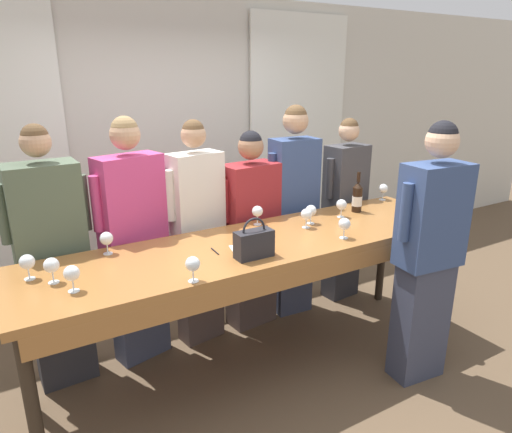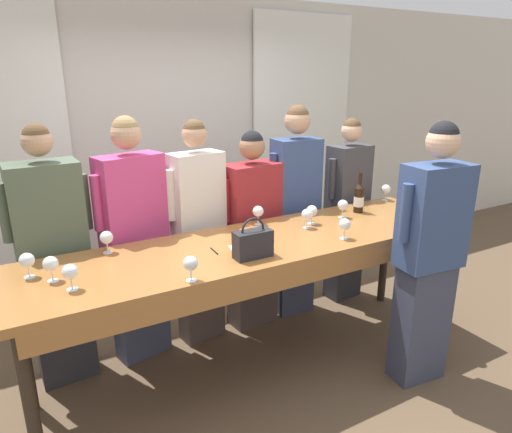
% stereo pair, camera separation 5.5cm
% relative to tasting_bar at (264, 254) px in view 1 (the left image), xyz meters
% --- Properties ---
extents(ground_plane, '(18.00, 18.00, 0.00)m').
position_rel_tasting_bar_xyz_m(ground_plane, '(0.00, 0.03, -0.91)').
color(ground_plane, brown).
extents(wall_back, '(12.00, 0.06, 2.80)m').
position_rel_tasting_bar_xyz_m(wall_back, '(0.00, 1.83, 0.49)').
color(wall_back, beige).
rests_on(wall_back, ground_plane).
extents(curtain_panel_right, '(1.24, 0.03, 2.69)m').
position_rel_tasting_bar_xyz_m(curtain_panel_right, '(1.53, 1.77, 0.43)').
color(curtain_panel_right, white).
rests_on(curtain_panel_right, ground_plane).
extents(tasting_bar, '(3.19, 0.81, 1.00)m').
position_rel_tasting_bar_xyz_m(tasting_bar, '(0.00, 0.00, 0.00)').
color(tasting_bar, '#9E6633').
rests_on(tasting_bar, ground_plane).
extents(wine_bottle, '(0.08, 0.08, 0.33)m').
position_rel_tasting_bar_xyz_m(wine_bottle, '(1.02, 0.21, 0.21)').
color(wine_bottle, black).
rests_on(wine_bottle, tasting_bar).
extents(handbag, '(0.24, 0.11, 0.26)m').
position_rel_tasting_bar_xyz_m(handbag, '(-0.19, -0.20, 0.18)').
color(handbag, '#232328').
rests_on(handbag, tasting_bar).
extents(wine_glass_front_left, '(0.08, 0.08, 0.15)m').
position_rel_tasting_bar_xyz_m(wine_glass_front_left, '(-1.42, 0.16, 0.19)').
color(wine_glass_front_left, white).
rests_on(wine_glass_front_left, tasting_bar).
extents(wine_glass_front_mid, '(0.08, 0.08, 0.15)m').
position_rel_tasting_bar_xyz_m(wine_glass_front_mid, '(1.25, -0.33, 0.19)').
color(wine_glass_front_mid, white).
rests_on(wine_glass_front_mid, tasting_bar).
extents(wine_glass_front_right, '(0.08, 0.08, 0.15)m').
position_rel_tasting_bar_xyz_m(wine_glass_front_right, '(-0.65, -0.32, 0.19)').
color(wine_glass_front_right, white).
rests_on(wine_glass_front_right, tasting_bar).
extents(wine_glass_center_left, '(0.08, 0.08, 0.15)m').
position_rel_tasting_bar_xyz_m(wine_glass_center_left, '(0.81, 0.16, 0.19)').
color(wine_glass_center_left, white).
rests_on(wine_glass_center_left, tasting_bar).
extents(wine_glass_center_mid, '(0.08, 0.08, 0.15)m').
position_rel_tasting_bar_xyz_m(wine_glass_center_mid, '(0.15, 0.34, 0.19)').
color(wine_glass_center_mid, white).
rests_on(wine_glass_center_mid, tasting_bar).
extents(wine_glass_center_right, '(0.08, 0.08, 0.15)m').
position_rel_tasting_bar_xyz_m(wine_glass_center_right, '(-1.24, -0.12, 0.19)').
color(wine_glass_center_right, white).
rests_on(wine_glass_center_right, tasting_bar).
extents(wine_glass_back_left, '(0.08, 0.08, 0.15)m').
position_rel_tasting_bar_xyz_m(wine_glass_back_left, '(0.51, -0.22, 0.19)').
color(wine_glass_back_left, white).
rests_on(wine_glass_back_left, tasting_bar).
extents(wine_glass_back_mid, '(0.08, 0.08, 0.15)m').
position_rel_tasting_bar_xyz_m(wine_glass_back_mid, '(1.47, 0.36, 0.19)').
color(wine_glass_back_mid, white).
rests_on(wine_glass_back_mid, tasting_bar).
extents(wine_glass_back_right, '(0.08, 0.08, 0.15)m').
position_rel_tasting_bar_xyz_m(wine_glass_back_right, '(-1.31, 0.05, 0.19)').
color(wine_glass_back_right, white).
rests_on(wine_glass_back_right, tasting_bar).
extents(wine_glass_near_host, '(0.08, 0.08, 0.15)m').
position_rel_tasting_bar_xyz_m(wine_glass_near_host, '(-0.96, 0.32, 0.19)').
color(wine_glass_near_host, white).
rests_on(wine_glass_near_host, tasting_bar).
extents(wine_glass_by_bottle, '(0.08, 0.08, 0.15)m').
position_rel_tasting_bar_xyz_m(wine_glass_by_bottle, '(0.50, 0.15, 0.19)').
color(wine_glass_by_bottle, white).
rests_on(wine_glass_by_bottle, tasting_bar).
extents(wine_glass_by_handbag, '(0.08, 0.08, 0.15)m').
position_rel_tasting_bar_xyz_m(wine_glass_by_handbag, '(0.42, 0.09, 0.19)').
color(wine_glass_by_handbag, white).
rests_on(wine_glass_by_handbag, tasting_bar).
extents(napkin, '(0.12, 0.12, 0.00)m').
position_rel_tasting_bar_xyz_m(napkin, '(-0.20, -0.01, 0.09)').
color(napkin, white).
rests_on(napkin, tasting_bar).
extents(pen, '(0.01, 0.12, 0.01)m').
position_rel_tasting_bar_xyz_m(pen, '(-0.36, 0.01, 0.09)').
color(pen, black).
rests_on(pen, tasting_bar).
extents(guest_olive_jacket, '(0.55, 0.30, 1.80)m').
position_rel_tasting_bar_xyz_m(guest_olive_jacket, '(-1.26, 0.62, -0.01)').
color(guest_olive_jacket, '#28282D').
rests_on(guest_olive_jacket, ground_plane).
extents(guest_pink_top, '(0.57, 0.32, 1.82)m').
position_rel_tasting_bar_xyz_m(guest_pink_top, '(-0.71, 0.62, 0.03)').
color(guest_pink_top, '#383D51').
rests_on(guest_pink_top, ground_plane).
extents(guest_cream_sweater, '(0.51, 0.27, 1.77)m').
position_rel_tasting_bar_xyz_m(guest_cream_sweater, '(-0.22, 0.62, 0.00)').
color(guest_cream_sweater, '#473833').
rests_on(guest_cream_sweater, ground_plane).
extents(guest_striped_shirt, '(0.57, 0.30, 1.66)m').
position_rel_tasting_bar_xyz_m(guest_striped_shirt, '(0.26, 0.62, -0.07)').
color(guest_striped_shirt, '#473833').
rests_on(guest_striped_shirt, ground_plane).
extents(guest_navy_coat, '(0.50, 0.26, 1.84)m').
position_rel_tasting_bar_xyz_m(guest_navy_coat, '(0.68, 0.62, 0.05)').
color(guest_navy_coat, '#383D51').
rests_on(guest_navy_coat, ground_plane).
extents(guest_beige_cap, '(0.49, 0.26, 1.71)m').
position_rel_tasting_bar_xyz_m(guest_beige_cap, '(1.26, 0.62, -0.03)').
color(guest_beige_cap, '#28282D').
rests_on(guest_beige_cap, ground_plane).
extents(host_pouring, '(0.54, 0.28, 1.81)m').
position_rel_tasting_bar_xyz_m(host_pouring, '(0.91, -0.61, 0.02)').
color(host_pouring, '#383D51').
rests_on(host_pouring, ground_plane).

